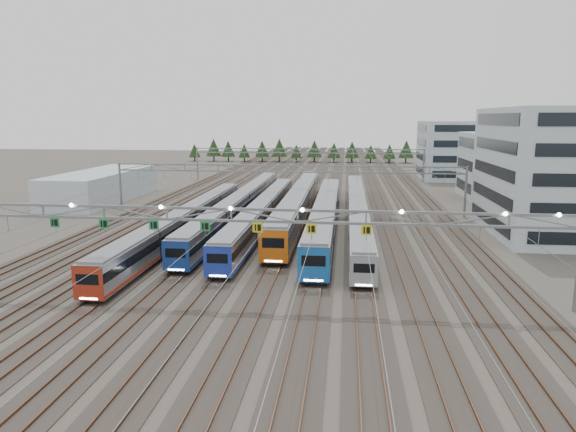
# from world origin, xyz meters

# --- Properties ---
(ground) EXTENTS (400.00, 400.00, 0.00)m
(ground) POSITION_xyz_m (0.00, 0.00, 0.00)
(ground) COLOR #47423A
(ground) RESTS_ON ground
(track_bed) EXTENTS (54.00, 260.00, 5.42)m
(track_bed) POSITION_xyz_m (0.00, 100.00, 1.49)
(track_bed) COLOR #2D2823
(track_bed) RESTS_ON ground
(train_a) EXTENTS (2.65, 52.64, 3.45)m
(train_a) POSITION_xyz_m (-11.25, 22.66, 1.98)
(train_a) COLOR black
(train_a) RESTS_ON ground
(train_b) EXTENTS (2.74, 62.51, 3.57)m
(train_b) POSITION_xyz_m (-6.75, 36.22, 2.04)
(train_b) COLOR black
(train_b) RESTS_ON ground
(train_c) EXTENTS (2.73, 53.03, 3.55)m
(train_c) POSITION_xyz_m (-2.25, 30.05, 2.03)
(train_c) COLOR black
(train_c) RESTS_ON ground
(train_d) EXTENTS (3.12, 58.14, 4.07)m
(train_d) POSITION_xyz_m (2.25, 37.90, 2.29)
(train_d) COLOR black
(train_d) RESTS_ON ground
(train_e) EXTENTS (2.97, 51.16, 3.88)m
(train_e) POSITION_xyz_m (6.75, 28.60, 2.19)
(train_e) COLOR black
(train_e) RESTS_ON ground
(train_f) EXTENTS (2.54, 63.72, 3.30)m
(train_f) POSITION_xyz_m (11.25, 34.31, 1.90)
(train_f) COLOR black
(train_f) RESTS_ON ground
(gantry_near) EXTENTS (56.36, 0.61, 8.08)m
(gantry_near) POSITION_xyz_m (-0.05, -0.12, 7.09)
(gantry_near) COLOR slate
(gantry_near) RESTS_ON ground
(gantry_mid) EXTENTS (56.36, 0.36, 8.00)m
(gantry_mid) POSITION_xyz_m (0.00, 40.00, 6.39)
(gantry_mid) COLOR slate
(gantry_mid) RESTS_ON ground
(gantry_far) EXTENTS (56.36, 0.36, 8.00)m
(gantry_far) POSITION_xyz_m (0.00, 85.00, 6.39)
(gantry_far) COLOR slate
(gantry_far) RESTS_ON ground
(depot_bldg_south) EXTENTS (18.00, 22.00, 16.62)m
(depot_bldg_south) POSITION_xyz_m (37.92, 29.41, 8.31)
(depot_bldg_south) COLOR #A9C1CA
(depot_bldg_south) RESTS_ON ground
(depot_bldg_mid) EXTENTS (14.00, 16.00, 12.53)m
(depot_bldg_mid) POSITION_xyz_m (39.39, 60.81, 6.27)
(depot_bldg_mid) COLOR #A9C1CA
(depot_bldg_mid) RESTS_ON ground
(depot_bldg_north) EXTENTS (22.00, 18.00, 14.51)m
(depot_bldg_north) POSITION_xyz_m (39.37, 93.35, 7.26)
(depot_bldg_north) COLOR #A9C1CA
(depot_bldg_north) RESTS_ON ground
(west_shed) EXTENTS (10.00, 30.00, 5.45)m
(west_shed) POSITION_xyz_m (-36.15, 49.98, 2.73)
(west_shed) COLOR #A9C1CA
(west_shed) RESTS_ON ground
(treeline) EXTENTS (87.50, 5.60, 7.02)m
(treeline) POSITION_xyz_m (-4.05, 138.81, 4.23)
(treeline) COLOR #332114
(treeline) RESTS_ON ground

